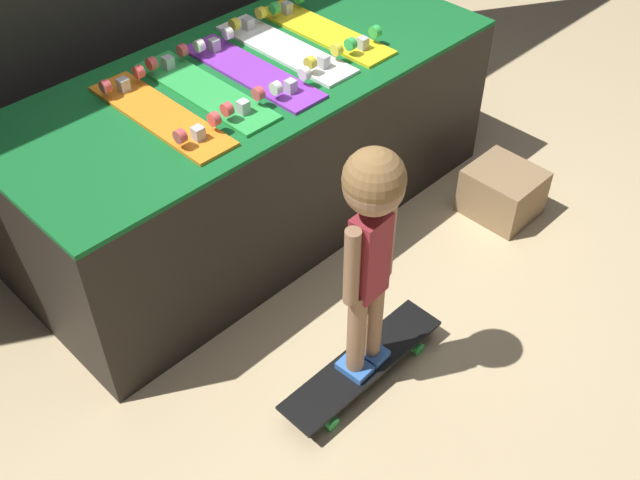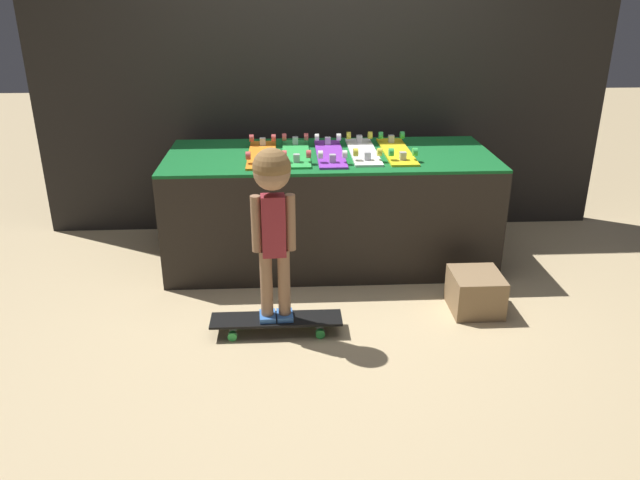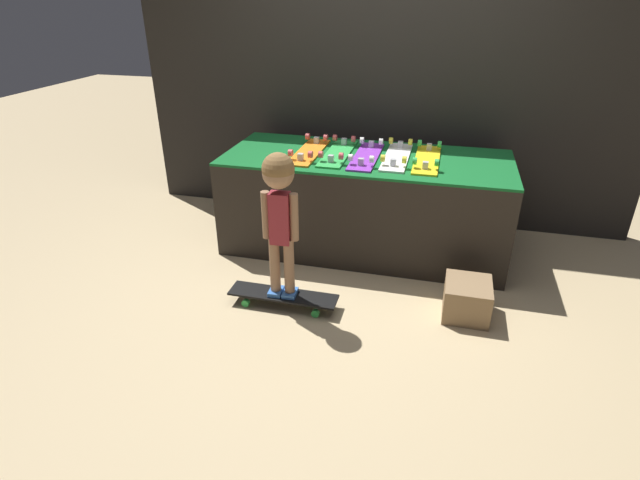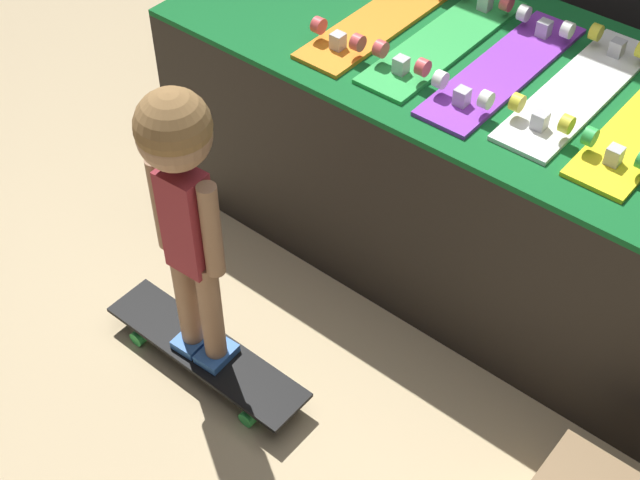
# 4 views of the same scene
# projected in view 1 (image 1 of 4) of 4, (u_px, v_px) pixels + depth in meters

# --- Properties ---
(ground_plane) EXTENTS (16.00, 16.00, 0.00)m
(ground_plane) POSITION_uv_depth(u_px,v_px,m) (341.00, 269.00, 3.34)
(ground_plane) COLOR tan
(display_rack) EXTENTS (2.22, 0.93, 0.77)m
(display_rack) POSITION_uv_depth(u_px,v_px,m) (253.00, 147.00, 3.37)
(display_rack) COLOR black
(display_rack) RESTS_ON ground_plane
(skateboard_orange_on_rack) EXTENTS (0.18, 0.72, 0.09)m
(skateboard_orange_on_rack) POSITION_uv_depth(u_px,v_px,m) (160.00, 113.00, 2.85)
(skateboard_orange_on_rack) COLOR orange
(skateboard_orange_on_rack) RESTS_ON display_rack
(skateboard_green_on_rack) EXTENTS (0.18, 0.72, 0.09)m
(skateboard_green_on_rack) POSITION_uv_depth(u_px,v_px,m) (205.00, 89.00, 2.98)
(skateboard_green_on_rack) COLOR green
(skateboard_green_on_rack) RESTS_ON display_rack
(skateboard_purple_on_rack) EXTENTS (0.18, 0.72, 0.09)m
(skateboard_purple_on_rack) POSITION_uv_depth(u_px,v_px,m) (251.00, 70.00, 3.09)
(skateboard_purple_on_rack) COLOR purple
(skateboard_purple_on_rack) RESTS_ON display_rack
(skateboard_white_on_rack) EXTENTS (0.18, 0.72, 0.09)m
(skateboard_white_on_rack) POSITION_uv_depth(u_px,v_px,m) (285.00, 47.00, 3.23)
(skateboard_white_on_rack) COLOR white
(skateboard_white_on_rack) RESTS_ON display_rack
(skateboard_yellow_on_rack) EXTENTS (0.18, 0.72, 0.09)m
(skateboard_yellow_on_rack) POSITION_uv_depth(u_px,v_px,m) (323.00, 30.00, 3.34)
(skateboard_yellow_on_rack) COLOR yellow
(skateboard_yellow_on_rack) RESTS_ON display_rack
(skateboard_on_floor) EXTENTS (0.74, 0.18, 0.09)m
(skateboard_on_floor) POSITION_uv_depth(u_px,v_px,m) (363.00, 365.00, 2.86)
(skateboard_on_floor) COLOR black
(skateboard_on_floor) RESTS_ON ground_plane
(child) EXTENTS (0.24, 0.20, 0.98)m
(child) POSITION_uv_depth(u_px,v_px,m) (371.00, 227.00, 2.38)
(child) COLOR #3870C6
(child) RESTS_ON skateboard_on_floor
(storage_box) EXTENTS (0.29, 0.32, 0.24)m
(storage_box) POSITION_uv_depth(u_px,v_px,m) (502.00, 192.00, 3.56)
(storage_box) COLOR #8E704C
(storage_box) RESTS_ON ground_plane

